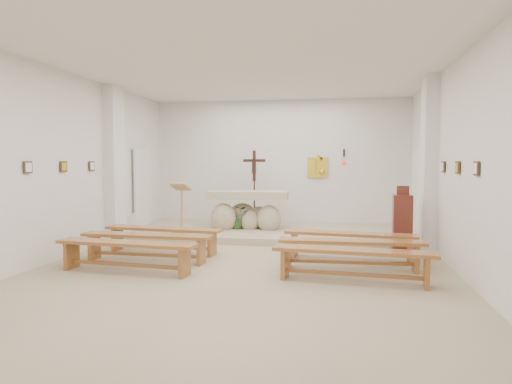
% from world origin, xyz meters
% --- Properties ---
extents(ground, '(7.00, 10.00, 0.00)m').
position_xyz_m(ground, '(0.00, 0.00, 0.00)').
color(ground, tan).
rests_on(ground, ground).
extents(wall_left, '(0.02, 10.00, 3.50)m').
position_xyz_m(wall_left, '(-3.49, 0.00, 1.75)').
color(wall_left, white).
rests_on(wall_left, ground).
extents(wall_right, '(0.02, 10.00, 3.50)m').
position_xyz_m(wall_right, '(3.49, 0.00, 1.75)').
color(wall_right, white).
rests_on(wall_right, ground).
extents(wall_back, '(7.00, 0.02, 3.50)m').
position_xyz_m(wall_back, '(0.00, 4.99, 1.75)').
color(wall_back, white).
rests_on(wall_back, ground).
extents(ceiling, '(7.00, 10.00, 0.02)m').
position_xyz_m(ceiling, '(0.00, 0.00, 3.49)').
color(ceiling, silver).
rests_on(ceiling, wall_back).
extents(sanctuary_platform, '(6.98, 3.00, 0.15)m').
position_xyz_m(sanctuary_platform, '(0.00, 3.50, 0.07)').
color(sanctuary_platform, beige).
rests_on(sanctuary_platform, ground).
extents(pilaster_left, '(0.26, 0.55, 3.50)m').
position_xyz_m(pilaster_left, '(-3.37, 2.00, 1.75)').
color(pilaster_left, white).
rests_on(pilaster_left, ground).
extents(pilaster_right, '(0.26, 0.55, 3.50)m').
position_xyz_m(pilaster_right, '(3.37, 2.00, 1.75)').
color(pilaster_right, white).
rests_on(pilaster_right, ground).
extents(gold_wall_relief, '(0.55, 0.04, 0.55)m').
position_xyz_m(gold_wall_relief, '(1.05, 4.96, 1.65)').
color(gold_wall_relief, gold).
rests_on(gold_wall_relief, wall_back).
extents(sanctuary_lamp, '(0.11, 0.36, 0.44)m').
position_xyz_m(sanctuary_lamp, '(1.75, 4.71, 1.81)').
color(sanctuary_lamp, black).
rests_on(sanctuary_lamp, wall_back).
extents(station_frame_left_front, '(0.03, 0.20, 0.20)m').
position_xyz_m(station_frame_left_front, '(-3.47, -0.80, 1.72)').
color(station_frame_left_front, '#3E2E1B').
rests_on(station_frame_left_front, wall_left).
extents(station_frame_left_mid, '(0.03, 0.20, 0.20)m').
position_xyz_m(station_frame_left_mid, '(-3.47, 0.20, 1.72)').
color(station_frame_left_mid, '#3E2E1B').
rests_on(station_frame_left_mid, wall_left).
extents(station_frame_left_rear, '(0.03, 0.20, 0.20)m').
position_xyz_m(station_frame_left_rear, '(-3.47, 1.20, 1.72)').
color(station_frame_left_rear, '#3E2E1B').
rests_on(station_frame_left_rear, wall_left).
extents(station_frame_right_front, '(0.03, 0.20, 0.20)m').
position_xyz_m(station_frame_right_front, '(3.47, -0.80, 1.72)').
color(station_frame_right_front, '#3E2E1B').
rests_on(station_frame_right_front, wall_right).
extents(station_frame_right_mid, '(0.03, 0.20, 0.20)m').
position_xyz_m(station_frame_right_mid, '(3.47, 0.20, 1.72)').
color(station_frame_right_mid, '#3E2E1B').
rests_on(station_frame_right_mid, wall_right).
extents(station_frame_right_rear, '(0.03, 0.20, 0.20)m').
position_xyz_m(station_frame_right_rear, '(3.47, 1.20, 1.72)').
color(station_frame_right_rear, '#3E2E1B').
rests_on(station_frame_right_rear, wall_right).
extents(radiator_left, '(0.10, 0.85, 0.52)m').
position_xyz_m(radiator_left, '(-3.43, 2.70, 0.27)').
color(radiator_left, silver).
rests_on(radiator_left, ground).
extents(radiator_right, '(0.10, 0.85, 0.52)m').
position_xyz_m(radiator_right, '(3.43, 2.70, 0.27)').
color(radiator_right, silver).
rests_on(radiator_right, ground).
extents(altar, '(2.03, 0.95, 1.02)m').
position_xyz_m(altar, '(-0.62, 3.50, 0.54)').
color(altar, beige).
rests_on(altar, sanctuary_platform).
extents(lectern, '(0.48, 0.43, 1.19)m').
position_xyz_m(lectern, '(-1.97, 2.47, 0.73)').
color(lectern, tan).
rests_on(lectern, sanctuary_platform).
extents(crucifix_stand, '(0.59, 0.26, 1.95)m').
position_xyz_m(crucifix_stand, '(-0.57, 4.19, 1.28)').
color(crucifix_stand, '#351A10').
rests_on(crucifix_stand, sanctuary_platform).
extents(potted_plant, '(0.55, 0.49, 0.57)m').
position_xyz_m(potted_plant, '(-0.83, 3.40, 0.43)').
color(potted_plant, '#2A5321').
rests_on(potted_plant, sanctuary_platform).
extents(donation_pedestal, '(0.37, 0.37, 1.34)m').
position_xyz_m(donation_pedestal, '(2.84, 1.66, 0.59)').
color(donation_pedestal, '#5D251A').
rests_on(donation_pedestal, ground).
extents(bench_left_front, '(2.43, 0.63, 0.51)m').
position_xyz_m(bench_left_front, '(-1.82, 0.93, 0.38)').
color(bench_left_front, '#965D2B').
rests_on(bench_left_front, ground).
extents(bench_right_front, '(2.43, 0.66, 0.51)m').
position_xyz_m(bench_right_front, '(1.82, 0.93, 0.38)').
color(bench_right_front, '#965D2B').
rests_on(bench_right_front, ground).
extents(bench_left_second, '(2.41, 0.44, 0.51)m').
position_xyz_m(bench_left_second, '(-1.82, 0.12, 0.38)').
color(bench_left_second, '#965D2B').
rests_on(bench_left_second, ground).
extents(bench_right_second, '(2.41, 0.45, 0.51)m').
position_xyz_m(bench_right_second, '(1.82, 0.12, 0.38)').
color(bench_right_second, '#965D2B').
rests_on(bench_right_second, ground).
extents(bench_left_third, '(2.43, 0.61, 0.51)m').
position_xyz_m(bench_left_third, '(-1.82, -0.69, 0.38)').
color(bench_left_third, '#965D2B').
rests_on(bench_left_third, ground).
extents(bench_right_third, '(2.43, 0.61, 0.51)m').
position_xyz_m(bench_right_third, '(1.82, -0.69, 0.38)').
color(bench_right_third, '#965D2B').
rests_on(bench_right_third, ground).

